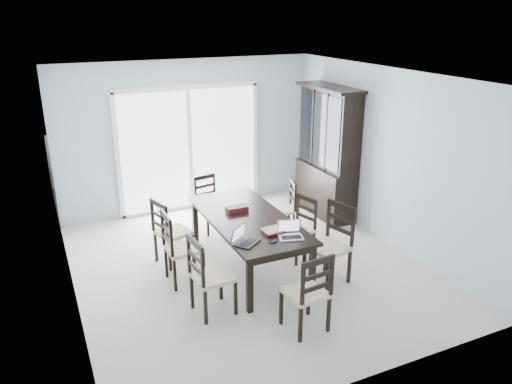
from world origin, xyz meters
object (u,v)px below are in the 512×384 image
chair_left_near (205,268)px  hot_tub (141,168)px  chair_left_far (167,225)px  game_box (237,209)px  chair_end_far (208,197)px  china_hutch (327,154)px  chair_end_near (311,286)px  chair_left_mid (176,240)px  chair_right_near (334,235)px  chair_right_mid (301,221)px  chair_right_far (286,202)px  laptop_dark (247,240)px  laptop_silver (291,234)px  dining_table (248,223)px  cell_phone (273,242)px

chair_left_near → hot_tub: size_ratio=0.54×
chair_left_far → game_box: 0.98m
chair_left_near → chair_end_far: 2.44m
china_hutch → chair_end_near: bearing=-124.8°
chair_left_mid → chair_right_near: bearing=66.4°
chair_right_mid → chair_end_near: bearing=137.2°
chair_left_mid → chair_right_near: chair_right_near is taller
chair_right_mid → chair_end_far: 1.70m
chair_right_far → chair_end_far: 1.26m
chair_left_near → chair_end_near: 1.22m
laptop_dark → laptop_silver: laptop_dark is taller
chair_left_near → chair_left_far: chair_left_near is taller
chair_right_mid → hot_tub: chair_right_mid is taller
chair_left_near → chair_end_near: chair_left_near is taller
chair_right_mid → chair_left_mid: bearing=73.4°
chair_right_near → chair_right_mid: 0.77m
chair_left_mid → chair_left_far: (0.03, 0.54, -0.02)m
chair_left_near → chair_right_near: size_ratio=0.93×
chair_right_mid → laptop_dark: (-1.15, -0.72, 0.26)m
chair_left_mid → game_box: chair_left_mid is taller
dining_table → chair_left_mid: (-0.99, 0.02, -0.07)m
chair_left_far → chair_right_near: size_ratio=0.92×
china_hutch → chair_left_mid: (-3.02, -1.23, -0.47)m
chair_left_near → chair_right_mid: size_ratio=1.10×
chair_end_far → hot_tub: bearing=-86.1°
laptop_dark → cell_phone: laptop_dark is taller
chair_left_near → chair_right_mid: (1.73, 0.82, -0.06)m
cell_phone → china_hutch: bearing=31.2°
laptop_silver → chair_left_mid: bearing=161.3°
chair_left_mid → chair_left_far: bearing=175.8°
chair_right_mid → laptop_dark: size_ratio=2.82×
chair_right_far → game_box: 1.19m
chair_right_near → chair_end_near: bearing=120.3°
chair_right_far → laptop_silver: bearing=169.9°
china_hutch → hot_tub: china_hutch is taller
dining_table → chair_end_near: (0.02, -1.63, -0.09)m
dining_table → laptop_silver: 0.85m
dining_table → game_box: size_ratio=7.50×
china_hutch → game_box: 2.32m
chair_left_mid → chair_right_far: (1.99, 0.75, -0.06)m
chair_left_mid → hot_tub: (0.36, 3.64, -0.13)m
chair_left_far → chair_left_mid: bearing=-18.9°
laptop_dark → laptop_silver: 0.55m
china_hutch → chair_left_far: china_hutch is taller
cell_phone → laptop_silver: bearing=-10.6°
chair_end_near → laptop_silver: chair_end_near is taller
laptop_dark → game_box: laptop_dark is taller
laptop_dark → chair_left_near: bearing=153.7°
chair_end_far → laptop_dark: chair_end_far is taller
chair_left_near → laptop_silver: 1.13m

